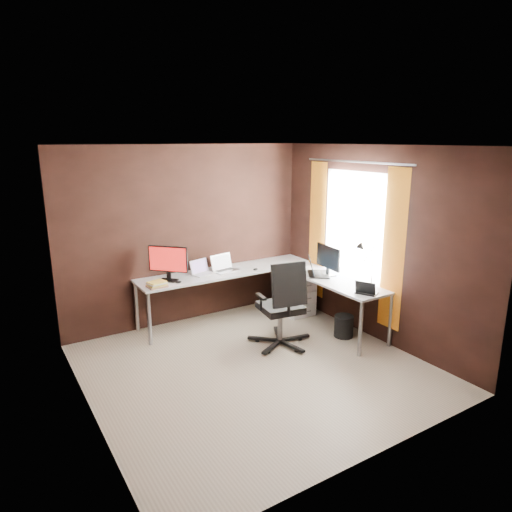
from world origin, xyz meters
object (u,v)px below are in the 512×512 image
(monitor_right, at_px, (328,259))
(desk_lamp, at_px, (365,260))
(laptop_black_big, at_px, (316,271))
(wastebasket, at_px, (344,326))
(office_chair, at_px, (282,321))
(laptop_white, at_px, (202,271))
(laptop_silver, at_px, (224,267))
(laptop_black_small, at_px, (366,291))
(book_stack, at_px, (157,284))
(drawer_pedestal, at_px, (295,294))
(monitor_left, at_px, (168,261))

(monitor_right, bearing_deg, desk_lamp, -175.49)
(laptop_black_big, relative_size, wastebasket, 1.67)
(desk_lamp, bearing_deg, office_chair, 163.74)
(laptop_white, xyz_separation_m, laptop_silver, (0.34, -0.01, 0.01))
(laptop_white, xyz_separation_m, laptop_black_small, (1.34, -1.83, -0.01))
(laptop_white, relative_size, book_stack, 1.33)
(drawer_pedestal, height_order, laptop_white, laptop_white)
(laptop_black_big, distance_m, wastebasket, 0.84)
(drawer_pedestal, relative_size, monitor_left, 1.27)
(monitor_right, distance_m, wastebasket, 0.94)
(drawer_pedestal, height_order, laptop_black_big, laptop_black_big)
(drawer_pedestal, bearing_deg, monitor_left, 169.40)
(drawer_pedestal, distance_m, laptop_white, 1.49)
(drawer_pedestal, xyz_separation_m, monitor_left, (-1.85, 0.35, 0.69))
(monitor_right, height_order, book_stack, monitor_right)
(monitor_right, xyz_separation_m, desk_lamp, (-0.01, -0.70, 0.14))
(drawer_pedestal, xyz_separation_m, office_chair, (-0.82, -0.81, 0.03))
(monitor_right, bearing_deg, book_stack, 76.62)
(drawer_pedestal, relative_size, wastebasket, 2.05)
(monitor_right, relative_size, desk_lamp, 0.86)
(laptop_black_big, bearing_deg, laptop_silver, 83.27)
(laptop_black_big, distance_m, laptop_black_small, 0.96)
(laptop_black_big, relative_size, desk_lamp, 0.81)
(monitor_left, xyz_separation_m, wastebasket, (1.89, -1.38, -0.85))
(monitor_left, distance_m, laptop_white, 0.55)
(monitor_right, xyz_separation_m, wastebasket, (-0.07, -0.44, -0.82))
(drawer_pedestal, xyz_separation_m, laptop_silver, (-1.01, 0.37, 0.48))
(office_chair, relative_size, wastebasket, 3.89)
(monitor_left, distance_m, laptop_black_small, 2.58)
(laptop_black_big, bearing_deg, office_chair, 146.36)
(monitor_right, xyz_separation_m, laptop_black_big, (-0.13, 0.10, -0.18))
(drawer_pedestal, height_order, monitor_right, monitor_right)
(laptop_black_big, bearing_deg, drawer_pedestal, 31.68)
(laptop_black_small, relative_size, desk_lamp, 0.51)
(laptop_silver, height_order, laptop_black_big, laptop_black_big)
(wastebasket, bearing_deg, laptop_black_big, 95.96)
(laptop_white, relative_size, wastebasket, 1.17)
(laptop_white, distance_m, laptop_black_small, 2.27)
(monitor_right, bearing_deg, laptop_black_big, 56.47)
(laptop_silver, bearing_deg, desk_lamp, -66.04)
(laptop_black_small, relative_size, office_chair, 0.27)
(monitor_right, distance_m, desk_lamp, 0.71)
(laptop_black_big, xyz_separation_m, book_stack, (-2.07, 0.65, -0.02))
(laptop_black_small, distance_m, book_stack, 2.62)
(monitor_left, bearing_deg, desk_lamp, 5.33)
(laptop_white, distance_m, laptop_black_big, 1.59)
(laptop_silver, xyz_separation_m, desk_lamp, (1.10, -1.66, 0.33))
(laptop_white, relative_size, laptop_black_big, 0.70)
(laptop_silver, bearing_deg, monitor_right, -50.42)
(laptop_black_small, xyz_separation_m, desk_lamp, (0.11, 0.15, 0.34))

